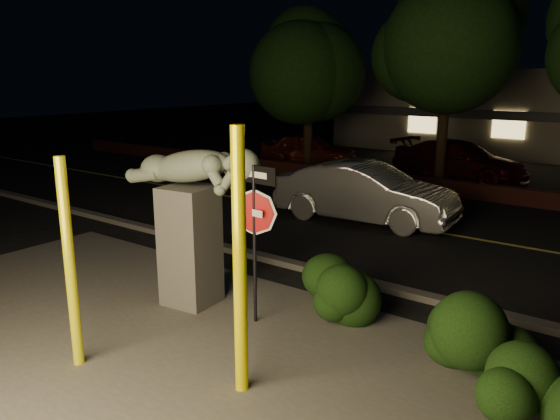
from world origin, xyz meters
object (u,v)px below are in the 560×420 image
at_px(yellow_pole_left, 70,265).
at_px(sculpture, 191,208).
at_px(yellow_pole_right, 240,265).
at_px(parked_car_darkred, 459,161).
at_px(parked_car_red, 309,149).
at_px(signpost, 254,213).
at_px(silver_sedan, 365,193).

distance_m(yellow_pole_left, sculpture, 2.36).
relative_size(yellow_pole_right, parked_car_darkred, 0.65).
relative_size(sculpture, parked_car_red, 0.67).
xyz_separation_m(parked_car_red, parked_car_darkred, (6.22, 0.52, 0.03)).
bearing_deg(sculpture, signpost, -5.02).
bearing_deg(sculpture, yellow_pole_left, -92.07).
distance_m(parked_car_red, parked_car_darkred, 6.24).
distance_m(signpost, parked_car_red, 15.25).
bearing_deg(silver_sedan, parked_car_darkred, -3.67).
bearing_deg(sculpture, yellow_pole_right, -39.86).
height_order(parked_car_red, parked_car_darkred, parked_car_darkred).
xyz_separation_m(sculpture, parked_car_darkred, (-0.25, 13.66, -0.94)).
distance_m(sculpture, parked_car_red, 14.68).
relative_size(yellow_pole_left, parked_car_red, 0.69).
xyz_separation_m(signpost, sculpture, (-1.28, -0.04, -0.10)).
distance_m(signpost, parked_car_darkred, 13.74).
bearing_deg(sculpture, silver_sedan, 85.02).
xyz_separation_m(yellow_pole_right, silver_sedan, (-2.55, 7.92, -0.84)).
height_order(yellow_pole_left, silver_sedan, yellow_pole_left).
relative_size(parked_car_red, parked_car_darkred, 0.82).
xyz_separation_m(sculpture, parked_car_red, (-6.46, 13.14, -0.97)).
relative_size(sculpture, parked_car_darkred, 0.55).
bearing_deg(signpost, yellow_pole_left, -110.07).
bearing_deg(sculpture, parked_car_red, 109.21).
height_order(yellow_pole_left, yellow_pole_right, yellow_pole_right).
relative_size(yellow_pole_right, sculpture, 1.20).
bearing_deg(parked_car_red, silver_sedan, -153.53).
bearing_deg(silver_sedan, parked_car_red, 38.98).
bearing_deg(yellow_pole_right, yellow_pole_left, -158.71).
distance_m(yellow_pole_left, parked_car_red, 16.87).
bearing_deg(parked_car_darkred, parked_car_red, 103.01).
xyz_separation_m(yellow_pole_right, signpost, (-1.05, 1.55, 0.15)).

